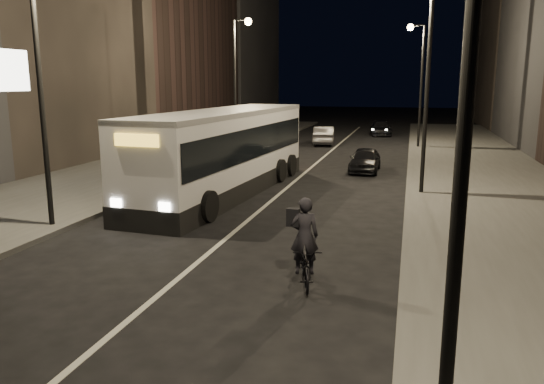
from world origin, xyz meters
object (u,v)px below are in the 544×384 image
Objects in this scene: city_bus at (225,149)px; car_mid at (324,135)px; streetlight_left_near at (45,52)px; cyclist_on_bicycle at (305,257)px; streetlight_right_mid at (422,59)px; car_near at (365,160)px; streetlight_left_far at (239,68)px; streetlight_right_far at (418,69)px; car_far at (381,128)px.

city_bus reaches higher than car_mid.
streetlight_left_near is 9.86m from cyclist_on_bicycle.
car_near is (-2.44, 5.43, -4.75)m from streetlight_right_mid.
city_bus is 3.14× the size of car_mid.
streetlight_left_far is 2.00× the size of car_mid.
streetlight_left_far is 0.64× the size of city_bus.
streetlight_left_near is 0.64× the size of city_bus.
cyclist_on_bicycle is 16.06m from car_near.
streetlight_right_far is at bearing 165.11° from car_mid.
car_mid is 0.98× the size of car_far.
car_mid is at bearing 83.23° from cyclist_on_bicycle.
streetlight_left_far is 1.97× the size of car_far.
streetlight_right_mid is at bearing -90.00° from streetlight_right_far.
car_mid is (-3.98, 11.45, 0.06)m from car_near.
city_bus reaches higher than car_far.
cyclist_on_bicycle is at bearing 91.18° from car_mid.
streetlight_right_mid is at bearing 103.67° from car_mid.
car_far is (-2.77, 24.91, -4.76)m from streetlight_right_mid.
car_near is at bearing 101.99° from car_mid.
streetlight_right_far is 12.24m from streetlight_left_far.
city_bus is at bearing 79.36° from car_mid.
streetlight_left_near reaches higher than car_mid.
cyclist_on_bicycle is (-2.39, -26.63, -4.67)m from streetlight_right_far.
car_near is 0.87× the size of car_far.
streetlight_right_mid is 2.00× the size of car_mid.
car_near is (8.22, 13.43, -4.75)m from streetlight_left_near.
streetlight_left_far is (-10.66, 10.00, 0.00)m from streetlight_right_mid.
streetlight_right_mid reaches higher than city_bus.
streetlight_right_far is at bearing 29.36° from streetlight_left_far.
streetlight_left_far is at bearing 136.84° from streetlight_right_mid.
car_far is at bearing 84.04° from city_bus.
city_bus reaches higher than car_near.
streetlight_right_far is 1.00× the size of streetlight_left_near.
car_near is (5.09, 6.90, -1.24)m from city_bus.
cyclist_on_bicycle is 0.58× the size of car_near.
streetlight_left_near is 3.92× the size of cyclist_on_bicycle.
streetlight_left_far reaches higher than car_near.
streetlight_left_near is 2.00× the size of car_mid.
streetlight_right_mid is 25.51m from car_far.
streetlight_left_near reaches higher than car_far.
car_near is (-0.06, 16.06, -0.08)m from cyclist_on_bicycle.
streetlight_left_far reaches higher than car_mid.
streetlight_right_far is 2.27× the size of car_near.
city_bus is 8.66m from car_near.
car_mid is (-6.42, 0.87, -4.69)m from streetlight_right_far.
car_far is at bearing 96.34° from streetlight_right_mid.
cyclist_on_bicycle is 27.80m from car_mid.
cyclist_on_bicycle is at bearing -17.64° from streetlight_left_near.
streetlight_left_near is 18.00m from streetlight_left_far.
car_far is (4.77, 26.38, -1.25)m from city_bus.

